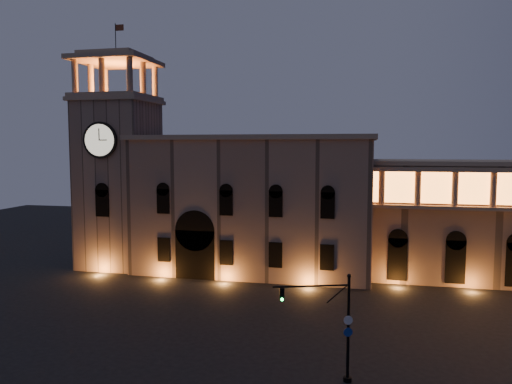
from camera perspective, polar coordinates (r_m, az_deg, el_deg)
ground at (r=45.55m, az=-4.06°, el=-15.60°), size 160.00×160.00×0.00m
government_building at (r=64.76m, az=-0.34°, el=-1.36°), size 30.80×12.80×17.60m
clock_tower at (r=70.00m, az=-15.40°, el=2.01°), size 9.80×9.80×32.40m
traffic_light at (r=35.60m, az=9.02°, el=-14.88°), size 5.30×1.96×7.58m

